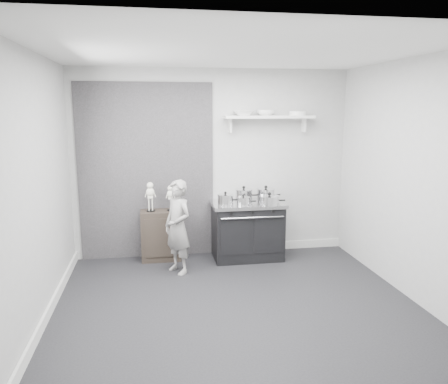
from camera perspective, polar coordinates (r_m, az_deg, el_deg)
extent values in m
plane|color=black|center=(5.02, 1.53, -14.38)|extent=(4.00, 4.00, 0.00)
cube|color=#9F9F9D|center=(6.36, -1.50, 3.73)|extent=(4.00, 0.02, 2.70)
cube|color=#9F9F9D|center=(2.90, 8.46, -5.07)|extent=(4.00, 0.02, 2.70)
cube|color=#9F9F9D|center=(4.66, -23.29, 0.21)|extent=(0.02, 3.60, 2.70)
cube|color=#9F9F9D|center=(5.36, 23.10, 1.51)|extent=(0.02, 3.60, 2.70)
cube|color=silver|center=(4.57, 1.71, 17.89)|extent=(4.00, 3.60, 0.02)
cube|color=black|center=(6.31, -10.07, 2.59)|extent=(1.90, 0.02, 2.50)
cube|color=silver|center=(6.83, 6.97, -6.93)|extent=(2.00, 0.03, 0.12)
cube|color=silver|center=(5.04, -21.93, -14.36)|extent=(0.03, 3.60, 0.12)
cube|color=silver|center=(6.35, 5.90, 9.73)|extent=(1.30, 0.26, 0.04)
cube|color=silver|center=(6.30, 0.83, 8.68)|extent=(0.03, 0.12, 0.20)
cube|color=silver|center=(6.59, 10.39, 8.60)|extent=(0.03, 0.12, 0.20)
cube|color=black|center=(6.33, 3.06, -5.22)|extent=(0.97, 0.58, 0.78)
cube|color=silver|center=(6.23, 3.10, -1.58)|extent=(1.03, 0.62, 0.05)
cube|color=black|center=(6.01, 1.49, -5.91)|extent=(0.41, 0.02, 0.50)
cube|color=black|center=(6.11, 5.80, -5.67)|extent=(0.41, 0.02, 0.50)
cylinder|color=silver|center=(5.95, 3.76, -3.37)|extent=(0.87, 0.02, 0.02)
cylinder|color=black|center=(5.89, 0.98, -2.73)|extent=(0.04, 0.03, 0.04)
cylinder|color=black|center=(5.95, 3.74, -2.61)|extent=(0.04, 0.03, 0.04)
cylinder|color=black|center=(6.02, 6.43, -2.49)|extent=(0.04, 0.03, 0.04)
cube|color=black|center=(6.32, -8.25, -5.61)|extent=(0.55, 0.32, 0.72)
imported|color=gray|center=(5.74, -6.04, -4.56)|extent=(0.50, 0.54, 1.24)
cylinder|color=silver|center=(6.03, 0.18, -1.07)|extent=(0.21, 0.21, 0.14)
cylinder|color=silver|center=(6.01, 0.18, -0.36)|extent=(0.22, 0.22, 0.01)
sphere|color=black|center=(6.01, 0.18, -0.11)|extent=(0.04, 0.04, 0.04)
cylinder|color=black|center=(6.06, 1.52, -1.02)|extent=(0.10, 0.02, 0.02)
cylinder|color=silver|center=(6.31, 2.59, -0.45)|extent=(0.25, 0.25, 0.16)
cylinder|color=silver|center=(6.29, 2.59, 0.33)|extent=(0.25, 0.25, 0.01)
sphere|color=black|center=(6.29, 2.60, 0.59)|extent=(0.04, 0.04, 0.04)
cylinder|color=black|center=(6.34, 4.03, -0.40)|extent=(0.10, 0.02, 0.02)
cylinder|color=silver|center=(6.35, 5.47, -0.40)|extent=(0.26, 0.26, 0.16)
cylinder|color=silver|center=(6.33, 5.49, 0.39)|extent=(0.26, 0.26, 0.02)
sphere|color=black|center=(6.32, 5.49, 0.66)|extent=(0.05, 0.05, 0.05)
cylinder|color=black|center=(6.39, 6.93, -0.35)|extent=(0.10, 0.02, 0.02)
cylinder|color=silver|center=(6.08, 5.94, -1.14)|extent=(0.27, 0.27, 0.11)
cylinder|color=silver|center=(6.07, 5.95, -0.55)|extent=(0.28, 0.28, 0.01)
sphere|color=black|center=(6.06, 5.96, -0.26)|extent=(0.05, 0.05, 0.05)
cylinder|color=black|center=(6.13, 7.53, -1.08)|extent=(0.10, 0.02, 0.02)
cylinder|color=silver|center=(6.03, 2.52, -1.25)|extent=(0.19, 0.19, 0.10)
cylinder|color=silver|center=(6.02, 2.53, -0.72)|extent=(0.19, 0.19, 0.01)
sphere|color=black|center=(6.02, 2.53, -0.49)|extent=(0.03, 0.03, 0.03)
cylinder|color=black|center=(6.06, 3.76, -1.21)|extent=(0.10, 0.02, 0.02)
imported|color=white|center=(6.26, 2.57, 10.26)|extent=(0.28, 0.28, 0.07)
imported|color=white|center=(6.34, 5.47, 10.26)|extent=(0.25, 0.25, 0.08)
cylinder|color=white|center=(6.47, 9.61, 10.10)|extent=(0.25, 0.25, 0.06)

